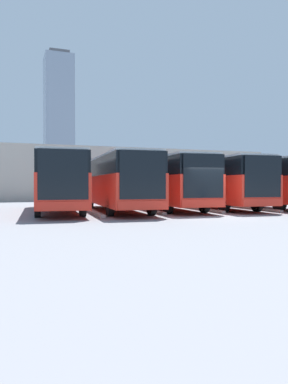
% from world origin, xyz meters
% --- Properties ---
extents(ground_plane, '(600.00, 600.00, 0.00)m').
position_xyz_m(ground_plane, '(0.00, 0.00, 0.00)').
color(ground_plane, gray).
extents(bus_0, '(3.44, 12.14, 3.33)m').
position_xyz_m(bus_0, '(-7.05, -5.41, 1.85)').
color(bus_0, red).
rests_on(bus_0, ground_plane).
extents(curb_divider_0, '(0.67, 5.44, 0.15)m').
position_xyz_m(curb_divider_0, '(-5.29, -3.64, 0.07)').
color(curb_divider_0, '#B2B2AD').
rests_on(curb_divider_0, ground_plane).
extents(bus_1, '(3.44, 12.14, 3.33)m').
position_xyz_m(bus_1, '(-3.52, -5.98, 1.85)').
color(bus_1, red).
rests_on(bus_1, ground_plane).
extents(curb_divider_1, '(0.67, 5.44, 0.15)m').
position_xyz_m(curb_divider_1, '(-1.76, -4.21, 0.07)').
color(curb_divider_1, '#B2B2AD').
rests_on(curb_divider_1, ground_plane).
extents(bus_2, '(3.44, 12.14, 3.33)m').
position_xyz_m(bus_2, '(0.00, -6.16, 1.85)').
color(bus_2, red).
rests_on(bus_2, ground_plane).
extents(curb_divider_2, '(0.67, 5.44, 0.15)m').
position_xyz_m(curb_divider_2, '(1.76, -4.38, 0.07)').
color(curb_divider_2, '#B2B2AD').
rests_on(curb_divider_2, ground_plane).
extents(bus_3, '(3.44, 12.14, 3.33)m').
position_xyz_m(bus_3, '(3.53, -5.50, 1.85)').
color(bus_3, red).
rests_on(bus_3, ground_plane).
extents(curb_divider_3, '(0.67, 5.44, 0.15)m').
position_xyz_m(curb_divider_3, '(5.29, -3.72, 0.07)').
color(curb_divider_3, '#B2B2AD').
rests_on(curb_divider_3, ground_plane).
extents(bus_4, '(3.44, 12.14, 3.33)m').
position_xyz_m(bus_4, '(7.05, -6.12, 1.85)').
color(bus_4, red).
rests_on(bus_4, ground_plane).
extents(station_building, '(39.04, 12.33, 5.67)m').
position_xyz_m(station_building, '(0.00, -26.22, 2.87)').
color(station_building, '#A8A399').
rests_on(station_building, ground_plane).
extents(office_tower, '(16.57, 16.57, 80.80)m').
position_xyz_m(office_tower, '(-20.15, -210.79, 39.80)').
color(office_tower, '#7F8EA3').
rests_on(office_tower, ground_plane).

